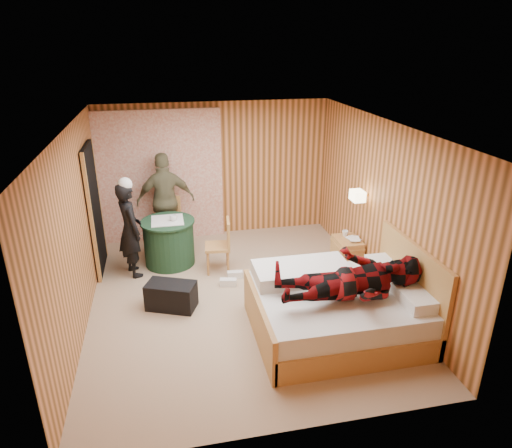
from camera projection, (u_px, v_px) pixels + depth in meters
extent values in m
cube|color=tan|center=(240.00, 298.00, 6.67)|extent=(4.20, 5.00, 0.01)
cube|color=silver|center=(237.00, 126.00, 5.73)|extent=(4.20, 5.00, 0.01)
cube|color=#DE8B55|center=(216.00, 170.00, 8.46)|extent=(4.20, 0.02, 2.50)
cube|color=#DE8B55|center=(76.00, 231.00, 5.80)|extent=(0.02, 5.00, 2.50)
cube|color=#DE8B55|center=(381.00, 208.00, 6.60)|extent=(0.02, 5.00, 2.50)
cube|color=silver|center=(161.00, 177.00, 8.23)|extent=(2.20, 0.08, 2.40)
cube|color=black|center=(95.00, 210.00, 7.16)|extent=(0.06, 0.90, 2.05)
cylinder|color=gold|center=(362.00, 195.00, 6.97)|extent=(0.18, 0.04, 0.04)
cube|color=#FFE9B2|center=(357.00, 196.00, 6.95)|extent=(0.18, 0.24, 0.16)
cube|color=tan|center=(338.00, 321.00, 5.86)|extent=(2.09, 1.67, 0.31)
cube|color=silver|center=(340.00, 302.00, 5.75)|extent=(2.02, 1.61, 0.26)
cube|color=tan|center=(259.00, 322.00, 5.61)|extent=(0.06, 1.67, 0.58)
cube|color=tan|center=(410.00, 285.00, 5.88)|extent=(0.06, 1.67, 1.15)
cube|color=white|center=(417.00, 297.00, 5.47)|extent=(0.40, 0.57, 0.15)
cube|color=white|center=(386.00, 267.00, 6.19)|extent=(0.40, 0.57, 0.15)
cube|color=silver|center=(302.00, 272.00, 6.02)|extent=(1.25, 0.63, 0.19)
cube|color=tan|center=(347.00, 254.00, 7.45)|extent=(0.38, 0.52, 0.52)
cube|color=tan|center=(347.00, 244.00, 7.39)|extent=(0.40, 0.54, 0.03)
cylinder|color=#1E4224|center=(169.00, 243.00, 7.57)|extent=(0.82, 0.82, 0.75)
cylinder|color=#1E4224|center=(167.00, 222.00, 7.43)|extent=(0.88, 0.88, 0.03)
cube|color=white|center=(167.00, 220.00, 7.42)|extent=(0.60, 0.60, 0.01)
cube|color=tan|center=(168.00, 225.00, 8.10)|extent=(0.51, 0.51, 0.05)
cube|color=tan|center=(169.00, 208.00, 8.18)|extent=(0.42, 0.15, 0.46)
cylinder|color=tan|center=(157.00, 241.00, 8.04)|extent=(0.04, 0.04, 0.43)
cylinder|color=tan|center=(180.00, 233.00, 8.34)|extent=(0.04, 0.04, 0.43)
cube|color=tan|center=(217.00, 247.00, 7.31)|extent=(0.44, 0.44, 0.05)
cube|color=tan|center=(228.00, 233.00, 7.24)|extent=(0.08, 0.40, 0.43)
cylinder|color=tan|center=(208.00, 255.00, 7.53)|extent=(0.04, 0.04, 0.41)
cylinder|color=tan|center=(228.00, 263.00, 7.27)|extent=(0.04, 0.04, 0.41)
cube|color=black|center=(171.00, 296.00, 6.37)|extent=(0.76, 0.59, 0.38)
cube|color=white|center=(228.00, 282.00, 6.99)|extent=(0.27, 0.16, 0.11)
cube|color=white|center=(235.00, 275.00, 7.23)|extent=(0.25, 0.12, 0.11)
imported|color=black|center=(130.00, 230.00, 7.09)|extent=(0.54, 0.65, 1.53)
imported|color=#6D6949|center=(166.00, 201.00, 8.06)|extent=(1.03, 0.48, 1.72)
imported|color=maroon|center=(353.00, 270.00, 5.37)|extent=(0.86, 0.67, 1.77)
imported|color=white|center=(349.00, 240.00, 7.31)|extent=(0.23, 0.26, 0.02)
imported|color=white|center=(349.00, 239.00, 7.30)|extent=(0.22, 0.26, 0.02)
imported|color=white|center=(345.00, 233.00, 7.46)|extent=(0.11, 0.11, 0.09)
imported|color=white|center=(173.00, 218.00, 7.37)|extent=(0.15, 0.15, 0.10)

